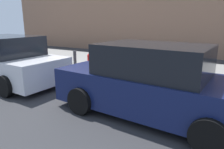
{
  "coord_description": "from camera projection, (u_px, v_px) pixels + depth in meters",
  "views": [
    {
      "loc": [
        -5.58,
        6.0,
        2.12
      ],
      "look_at": [
        -2.45,
        0.73,
        0.55
      ],
      "focal_mm": 33.4,
      "sensor_mm": 36.0,
      "label": 1
    }
  ],
  "objects": [
    {
      "name": "suitcase_red_4",
      "position": [
        115.0,
        65.0,
        7.93
      ],
      "size": [
        0.47,
        0.26,
        0.83
      ],
      "color": "red",
      "rests_on": "sidewalk_curb"
    },
    {
      "name": "ground_plane",
      "position": [
        68.0,
        76.0,
        8.29
      ],
      "size": [
        40.0,
        40.0,
        0.0
      ],
      "primitive_type": "plane",
      "color": "#333335"
    },
    {
      "name": "parked_car_white_1",
      "position": [
        7.0,
        61.0,
        7.35
      ],
      "size": [
        4.56,
        2.22,
        1.64
      ],
      "color": "silver",
      "rests_on": "ground_plane"
    },
    {
      "name": "fire_hydrant",
      "position": [
        90.0,
        61.0,
        8.61
      ],
      "size": [
        0.39,
        0.21,
        0.71
      ],
      "color": "red",
      "rests_on": "sidewalk_curb"
    },
    {
      "name": "bollard_post",
      "position": [
        75.0,
        60.0,
        8.82
      ],
      "size": [
        0.13,
        0.13,
        0.79
      ],
      "primitive_type": "cylinder",
      "color": "#333338",
      "rests_on": "sidewalk_curb"
    },
    {
      "name": "suitcase_navy_3",
      "position": [
        128.0,
        68.0,
        7.8
      ],
      "size": [
        0.36,
        0.2,
        0.6
      ],
      "color": "navy",
      "rests_on": "sidewalk_curb"
    },
    {
      "name": "parked_car_navy_0",
      "position": [
        152.0,
        83.0,
        4.7
      ],
      "size": [
        4.57,
        2.14,
        1.65
      ],
      "color": "#141E4C",
      "rests_on": "ground_plane"
    },
    {
      "name": "suitcase_maroon_0",
      "position": [
        173.0,
        73.0,
        7.02
      ],
      "size": [
        0.46,
        0.22,
        0.87
      ],
      "color": "maroon",
      "rests_on": "sidewalk_curb"
    },
    {
      "name": "sidewalk_curb",
      "position": [
        103.0,
        64.0,
        10.35
      ],
      "size": [
        18.0,
        5.0,
        0.14
      ],
      "primitive_type": "cube",
      "color": "gray",
      "rests_on": "ground_plane"
    },
    {
      "name": "suitcase_silver_5",
      "position": [
        105.0,
        63.0,
        8.27
      ],
      "size": [
        0.44,
        0.27,
        1.01
      ],
      "color": "#9EA0A8",
      "rests_on": "sidewalk_curb"
    },
    {
      "name": "suitcase_teal_2",
      "position": [
        141.0,
        67.0,
        7.51
      ],
      "size": [
        0.43,
        0.23,
        1.05
      ],
      "color": "#0F606B",
      "rests_on": "sidewalk_curb"
    },
    {
      "name": "suitcase_black_1",
      "position": [
        156.0,
        68.0,
        7.28
      ],
      "size": [
        0.5,
        0.25,
        1.1
      ],
      "color": "black",
      "rests_on": "sidewalk_curb"
    }
  ]
}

